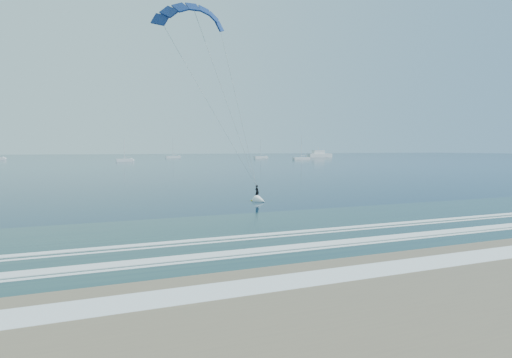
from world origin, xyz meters
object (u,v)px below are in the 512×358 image
object	(u,v)px
sailboat_3	(124,160)
sailboat_5	(261,157)
motor_yacht	(319,155)
kitesurfer_rig	(228,107)
sailboat_6	(301,158)
sailboat_4	(173,157)

from	to	relation	value
sailboat_3	sailboat_5	xyz separation A→B (m)	(79.61, 35.11, 0.01)
motor_yacht	kitesurfer_rig	bearing A→B (deg)	-123.80
sailboat_5	sailboat_6	bearing A→B (deg)	-79.35
kitesurfer_rig	motor_yacht	bearing A→B (deg)	56.20
motor_yacht	sailboat_6	xyz separation A→B (m)	(-39.92, -47.41, -1.07)
kitesurfer_rig	sailboat_6	world-z (taller)	kitesurfer_rig
motor_yacht	sailboat_6	bearing A→B (deg)	-130.10
kitesurfer_rig	sailboat_3	xyz separation A→B (m)	(11.88, 158.23, -8.91)
kitesurfer_rig	sailboat_5	world-z (taller)	kitesurfer_rig
sailboat_5	kitesurfer_rig	bearing A→B (deg)	-115.32
sailboat_3	kitesurfer_rig	bearing A→B (deg)	-94.29
sailboat_4	sailboat_3	bearing A→B (deg)	-119.80
motor_yacht	sailboat_3	bearing A→B (deg)	-159.22
kitesurfer_rig	sailboat_3	size ratio (longest dim) A/B	1.95
kitesurfer_rig	motor_yacht	distance (m)	248.09
kitesurfer_rig	sailboat_5	size ratio (longest dim) A/B	1.74
sailboat_4	motor_yacht	bearing A→B (deg)	-9.55
sailboat_4	kitesurfer_rig	bearing A→B (deg)	-102.23
motor_yacht	sailboat_3	xyz separation A→B (m)	(-126.05, -47.83, -1.08)
kitesurfer_rig	sailboat_6	size ratio (longest dim) A/B	1.57
sailboat_5	sailboat_4	bearing A→B (deg)	147.40
sailboat_5	sailboat_6	distance (m)	35.30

